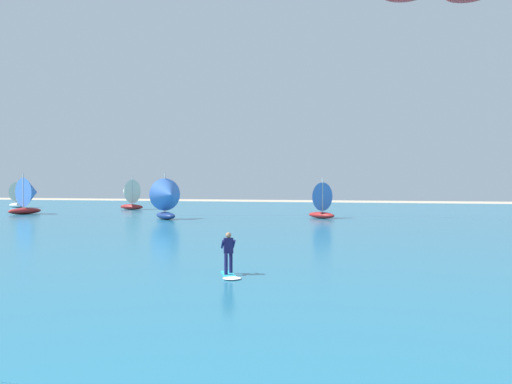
{
  "coord_description": "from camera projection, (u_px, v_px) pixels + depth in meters",
  "views": [
    {
      "loc": [
        4.79,
        -3.28,
        3.66
      ],
      "look_at": [
        -0.27,
        17.49,
        3.32
      ],
      "focal_mm": 35.17,
      "sensor_mm": 36.0,
      "label": 1
    }
  ],
  "objects": [
    {
      "name": "sailboat_trailing",
      "position": [
        29.0,
        195.0,
        59.53
      ],
      "size": [
        3.83,
        4.3,
        4.83
      ],
      "color": "maroon",
      "rests_on": "ocean"
    },
    {
      "name": "ocean",
      "position": [
        331.0,
        219.0,
        52.31
      ],
      "size": [
        160.0,
        90.0,
        0.1
      ],
      "primitive_type": "cube",
      "color": "#236B89",
      "rests_on": "ground"
    },
    {
      "name": "sailboat_near_shore",
      "position": [
        318.0,
        200.0,
        52.38
      ],
      "size": [
        3.77,
        3.6,
        4.2
      ],
      "color": "maroon",
      "rests_on": "ocean"
    },
    {
      "name": "sailboat_far_left",
      "position": [
        15.0,
        194.0,
        75.91
      ],
      "size": [
        3.91,
        3.45,
        4.39
      ],
      "color": "silver",
      "rests_on": "ocean"
    },
    {
      "name": "kitesurfer",
      "position": [
        229.0,
        260.0,
        19.44
      ],
      "size": [
        1.33,
        2.01,
        1.67
      ],
      "color": "#26B2CC",
      "rests_on": "ocean"
    },
    {
      "name": "sailboat_leading",
      "position": [
        168.0,
        198.0,
        50.27
      ],
      "size": [
        4.11,
        4.11,
        4.66
      ],
      "color": "navy",
      "rests_on": "ocean"
    },
    {
      "name": "sailboat_mid_left",
      "position": [
        128.0,
        194.0,
        70.21
      ],
      "size": [
        4.2,
        3.68,
        4.72
      ],
      "color": "maroon",
      "rests_on": "ocean"
    }
  ]
}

